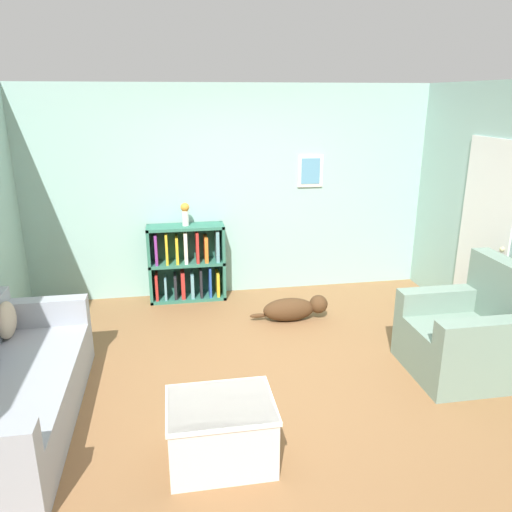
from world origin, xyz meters
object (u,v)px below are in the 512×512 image
(bookshelf, at_px, (187,264))
(coffee_table, at_px, (221,430))
(recliner_chair, at_px, (468,335))
(vase, at_px, (185,213))
(couch, at_px, (6,392))
(dog, at_px, (294,309))

(bookshelf, xyz_separation_m, coffee_table, (0.10, -3.02, -0.21))
(recliner_chair, relative_size, vase, 3.79)
(bookshelf, distance_m, vase, 0.65)
(couch, relative_size, dog, 2.33)
(bookshelf, height_order, recliner_chair, recliner_chair)
(bookshelf, bearing_deg, vase, -93.71)
(dog, xyz_separation_m, vase, (-1.16, 0.84, 0.97))
(vase, bearing_deg, recliner_chair, -41.76)
(vase, bearing_deg, dog, -36.05)
(coffee_table, distance_m, dog, 2.40)
(recliner_chair, xyz_separation_m, coffee_table, (-2.35, -0.81, -0.12))
(dog, bearing_deg, bookshelf, 143.38)
(couch, bearing_deg, recliner_chair, 2.40)
(recliner_chair, relative_size, dog, 1.17)
(couch, height_order, coffee_table, couch)
(couch, distance_m, dog, 3.04)
(recliner_chair, bearing_deg, dog, 133.86)
(vase, bearing_deg, bookshelf, 86.29)
(couch, xyz_separation_m, recliner_chair, (3.92, 0.16, 0.06))
(bookshelf, distance_m, recliner_chair, 3.30)
(recliner_chair, distance_m, coffee_table, 2.49)
(bookshelf, xyz_separation_m, vase, (-0.00, -0.02, 0.65))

